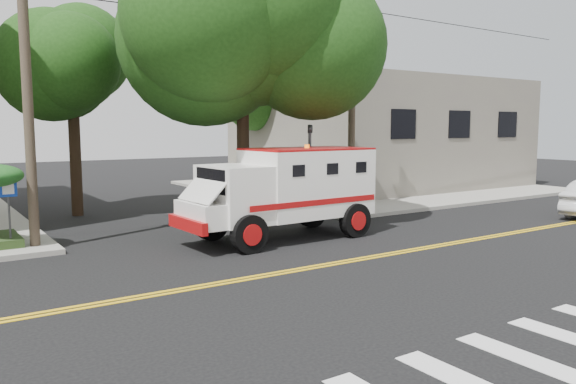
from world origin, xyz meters
TOP-DOWN VIEW (x-y plane):
  - ground at (0.00, 0.00)m, footprint 100.00×100.00m
  - sidewalk_ne at (13.50, 13.50)m, footprint 17.00×17.00m
  - building_right at (15.00, 14.00)m, footprint 14.00×12.00m
  - utility_pole_left at (-5.60, 6.00)m, footprint 0.28×0.28m
  - utility_pole_right at (6.30, 6.20)m, footprint 0.28×0.28m
  - tree_main at (1.94, 6.21)m, footprint 6.08×5.70m
  - tree_left at (-2.68, 11.79)m, footprint 4.48×4.20m
  - tree_right at (8.84, 15.77)m, footprint 4.80×4.50m
  - traffic_signal at (3.80, 5.60)m, footprint 0.15×0.18m
  - accessibility_sign at (-6.20, 6.17)m, footprint 0.45×0.10m
  - armored_truck at (1.34, 3.46)m, footprint 6.34×2.73m
  - pedestrian_a at (5.50, 5.50)m, footprint 0.71×0.53m
  - pedestrian_b at (6.58, 8.12)m, footprint 0.91×0.72m

SIDE VIEW (x-z plane):
  - ground at x=0.00m, z-range 0.00..0.00m
  - sidewalk_ne at x=13.50m, z-range 0.00..0.15m
  - pedestrian_a at x=5.50m, z-range 0.15..1.93m
  - pedestrian_b at x=6.58m, z-range 0.15..1.96m
  - accessibility_sign at x=-6.20m, z-range 0.35..2.38m
  - armored_truck at x=1.34m, z-range 0.20..3.04m
  - traffic_signal at x=3.80m, z-range 0.43..4.03m
  - building_right at x=15.00m, z-range 0.15..6.15m
  - utility_pole_left at x=-5.60m, z-range 0.00..9.00m
  - utility_pole_right at x=6.30m, z-range 0.00..9.00m
  - tree_left at x=-2.68m, z-range 1.88..9.58m
  - tree_right at x=8.84m, z-range 1.99..10.19m
  - tree_main at x=1.94m, z-range 2.27..12.12m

